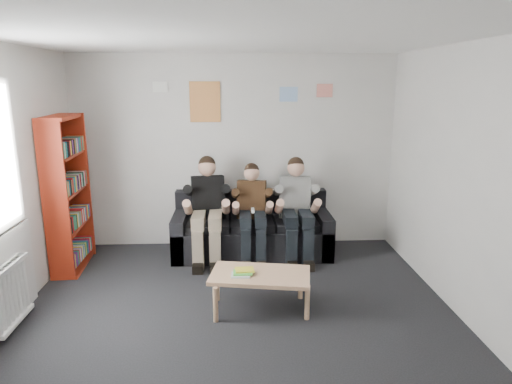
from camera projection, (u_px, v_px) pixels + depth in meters
room_shell at (236, 195)px, 4.02m from camera, size 5.00×5.00×5.00m
sofa at (252, 232)px, 6.31m from camera, size 2.13×0.87×0.82m
bookshelf at (68, 194)px, 5.67m from camera, size 0.29×0.87×1.93m
coffee_table at (260, 278)px, 4.69m from camera, size 1.01×0.56×0.40m
game_cases at (243, 272)px, 4.65m from camera, size 0.23×0.20×0.05m
person_left at (207, 210)px, 6.00m from camera, size 0.43×0.92×1.37m
person_middle at (252, 212)px, 6.04m from camera, size 0.38×0.82×1.27m
person_right at (297, 210)px, 6.06m from camera, size 0.42×0.90×1.34m
radiator at (11, 294)px, 4.34m from camera, size 0.10×0.64×0.60m
poster_large at (205, 102)px, 6.25m from camera, size 0.42×0.01×0.55m
poster_blue at (289, 94)px, 6.28m from camera, size 0.25×0.01×0.20m
poster_pink at (325, 91)px, 6.29m from camera, size 0.22×0.01×0.18m
poster_sign at (160, 87)px, 6.17m from camera, size 0.20×0.01×0.14m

